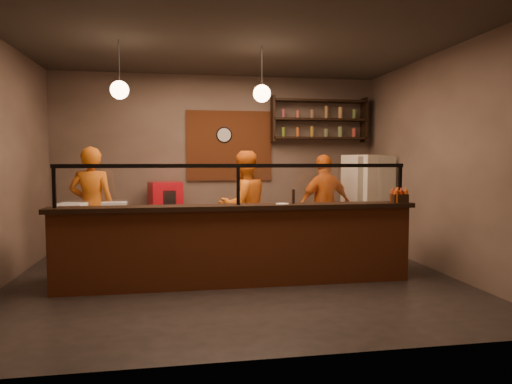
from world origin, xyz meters
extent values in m
plane|color=black|center=(0.00, 0.00, 0.00)|extent=(6.00, 6.00, 0.00)
plane|color=#363029|center=(0.00, 0.00, 3.20)|extent=(6.00, 6.00, 0.00)
plane|color=#776257|center=(0.00, 2.50, 1.60)|extent=(6.00, 0.00, 6.00)
plane|color=#776257|center=(3.00, 0.00, 1.60)|extent=(0.00, 5.00, 5.00)
plane|color=#776257|center=(0.00, -2.50, 1.60)|extent=(6.00, 0.00, 6.00)
cube|color=brown|center=(0.20, 2.47, 1.90)|extent=(1.60, 0.04, 1.30)
cube|color=brown|center=(0.00, -0.30, 0.50)|extent=(4.60, 0.25, 1.00)
cube|color=black|center=(0.00, -0.30, 1.03)|extent=(4.70, 0.37, 0.06)
cube|color=gray|center=(0.00, 0.20, 0.42)|extent=(4.60, 0.75, 0.85)
cube|color=silver|center=(0.00, 0.20, 0.88)|extent=(4.60, 0.75, 0.05)
cube|color=white|center=(0.00, -0.30, 1.31)|extent=(4.40, 0.02, 0.50)
cube|color=black|center=(0.00, -0.30, 1.56)|extent=(4.50, 0.05, 0.05)
cube|color=black|center=(-2.22, -0.30, 1.31)|extent=(0.04, 0.04, 0.50)
cube|color=black|center=(0.00, -0.30, 1.31)|extent=(0.04, 0.04, 0.50)
cube|color=black|center=(2.22, -0.30, 1.31)|extent=(0.04, 0.04, 0.50)
cube|color=black|center=(1.90, 2.32, 2.05)|extent=(1.80, 0.28, 0.04)
cube|color=black|center=(1.90, 2.32, 2.40)|extent=(1.80, 0.28, 0.04)
cube|color=black|center=(1.90, 2.32, 2.75)|extent=(1.80, 0.28, 0.04)
cube|color=black|center=(1.00, 2.32, 2.40)|extent=(0.04, 0.28, 0.85)
cube|color=black|center=(2.80, 2.32, 2.40)|extent=(0.04, 0.28, 0.85)
cylinder|color=black|center=(0.10, 2.46, 2.10)|extent=(0.30, 0.04, 0.30)
cylinder|color=black|center=(-1.50, 0.20, 2.90)|extent=(0.01, 0.01, 0.60)
sphere|color=#FCC18A|center=(-1.50, 0.20, 2.55)|extent=(0.24, 0.24, 0.24)
cylinder|color=black|center=(0.40, 0.20, 2.90)|extent=(0.01, 0.01, 0.60)
sphere|color=#FCC18A|center=(0.40, 0.20, 2.55)|extent=(0.24, 0.24, 0.24)
imported|color=#CD6113|center=(-2.05, 1.14, 0.92)|extent=(0.71, 0.51, 1.84)
imported|color=orange|center=(0.29, 1.21, 0.89)|extent=(1.06, 0.95, 1.78)
imported|color=orange|center=(1.70, 1.33, 0.86)|extent=(1.09, 0.70, 1.73)
cube|color=beige|center=(2.60, 1.60, 0.86)|extent=(0.91, 0.88, 1.72)
cube|color=#B90C18|center=(-0.98, 2.15, 0.62)|extent=(0.64, 0.60, 1.25)
cylinder|color=#EDE8C9|center=(-0.45, 0.15, 0.91)|extent=(0.60, 0.60, 0.01)
cube|color=silver|center=(-2.15, 0.24, 0.98)|extent=(0.39, 0.35, 0.17)
cube|color=silver|center=(-1.61, 0.30, 0.98)|extent=(0.35, 0.29, 0.16)
cube|color=silver|center=(-2.15, 0.03, 0.98)|extent=(0.35, 0.29, 0.16)
cylinder|color=yellow|center=(-1.15, 0.31, 0.93)|extent=(0.35, 0.17, 0.06)
cube|color=black|center=(2.20, -0.33, 1.12)|extent=(0.22, 0.17, 0.11)
cylinder|color=black|center=(0.74, -0.26, 1.15)|extent=(0.04, 0.04, 0.19)
cylinder|color=white|center=(0.57, -0.33, 1.07)|extent=(0.18, 0.18, 0.01)
camera|label=1|loc=(-0.76, -6.07, 1.63)|focal=32.00mm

